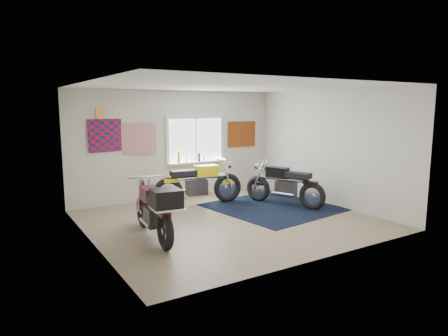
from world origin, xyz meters
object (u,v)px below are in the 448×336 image
black_chrome_bike (284,186)px  maroon_tourer (155,210)px  yellow_triumph (198,184)px  navy_rug (273,207)px

black_chrome_bike → maroon_tourer: 3.60m
yellow_triumph → maroon_tourer: 2.61m
navy_rug → yellow_triumph: bearing=139.9°
maroon_tourer → yellow_triumph: bearing=-38.6°
navy_rug → maroon_tourer: size_ratio=1.28×
navy_rug → maroon_tourer: (-3.17, -0.74, 0.53)m
navy_rug → yellow_triumph: yellow_triumph is taller
navy_rug → black_chrome_bike: (0.35, 0.01, 0.46)m
yellow_triumph → maroon_tourer: size_ratio=1.08×
navy_rug → maroon_tourer: bearing=-166.8°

